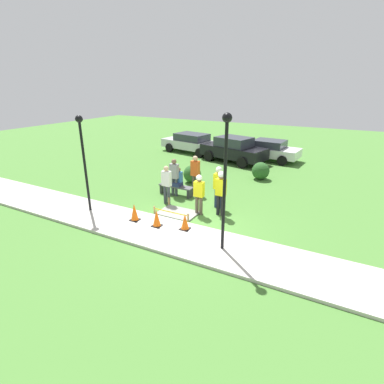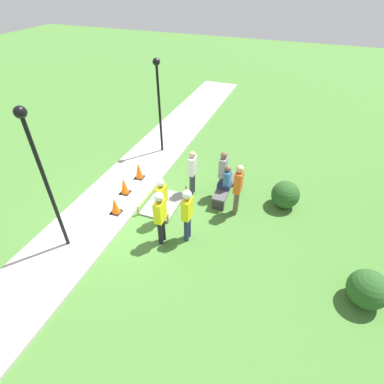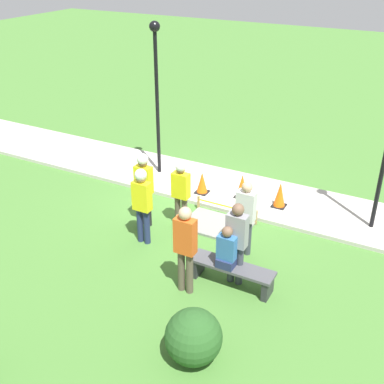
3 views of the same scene
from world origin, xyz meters
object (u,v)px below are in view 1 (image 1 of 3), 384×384
Objects in this scene: bystander_in_white_shirt at (174,175)px; lamppost_near at (225,165)px; bystander_in_orange_shirt at (195,172)px; bystander_in_gray_shirt at (167,183)px; worker_supervisor at (218,183)px; traffic_cone_sidewalk_edge at (185,222)px; parked_car_black at (234,149)px; worker_assistant at (221,189)px; parked_car_silver at (192,143)px; park_bench at (176,188)px; traffic_cone_near_patch at (134,212)px; parked_car_white at (269,150)px; traffic_cone_far_patch at (157,218)px; worker_trainee at (199,191)px; lamppost_far at (83,150)px; person_seated_on_bench at (178,179)px.

lamppost_near reaches higher than bystander_in_white_shirt.
lamppost_near is (3.20, -4.22, 1.75)m from bystander_in_orange_shirt.
worker_supervisor is at bearing 17.21° from bystander_in_gray_shirt.
bystander_in_white_shirt is (-2.39, 0.36, -0.07)m from worker_supervisor.
parked_car_black reaches higher than traffic_cone_sidewalk_edge.
parked_car_black is at bearing 106.49° from worker_supervisor.
worker_assistant is 11.63m from parked_car_silver.
park_bench is 0.36× the size of parked_car_black.
parked_car_silver is (-3.74, 8.62, -0.26)m from bystander_in_white_shirt.
traffic_cone_near_patch is 0.14× the size of parked_car_black.
park_bench is 0.41× the size of parked_car_white.
traffic_cone_near_patch is at bearing 179.11° from traffic_cone_far_patch.
parked_car_black is (0.09, 7.40, -0.16)m from bystander_in_white_shirt.
bystander_in_white_shirt reaches higher than traffic_cone_far_patch.
bystander_in_orange_shirt is at bearing -49.86° from parked_car_silver.
parked_car_black is at bearing 109.37° from lamppost_near.
park_bench is at bearing 157.73° from worker_assistant.
traffic_cone_sidewalk_edge is at bearing -64.17° from parked_car_black.
bystander_in_orange_shirt is at bearing 43.74° from bystander_in_white_shirt.
worker_trainee is (-0.26, 1.59, 0.59)m from traffic_cone_sidewalk_edge.
traffic_cone_near_patch is at bearing -91.27° from bystander_in_gray_shirt.
parked_car_black is (2.14, 10.70, -1.75)m from lamppost_far.
worker_trainee reaches higher than parked_car_white.
bystander_in_orange_shirt is (-2.04, 1.71, -0.04)m from worker_assistant.
worker_supervisor is 0.48× the size of lamppost_far.
bystander_in_white_shirt reaches higher than worker_trainee.
bystander_in_white_shirt reaches higher than park_bench.
lamppost_near is at bearing -48.11° from worker_trainee.
parked_car_silver is at bearing 113.87° from park_bench.
parked_car_black reaches higher than park_bench.
person_seated_on_bench is at bearing 55.44° from bystander_in_white_shirt.
traffic_cone_sidewalk_edge is 1.71m from worker_trainee.
traffic_cone_sidewalk_edge is 3.01m from lamppost_near.
traffic_cone_sidewalk_edge is 2.12m from worker_assistant.
worker_supervisor reaches higher than bystander_in_white_shirt.
parked_car_white is at bearing 77.65° from person_seated_on_bench.
bystander_in_orange_shirt is (-1.51, 3.64, 0.68)m from traffic_cone_sidewalk_edge.
traffic_cone_sidewalk_edge is 0.33× the size of bystander_in_white_shirt.
park_bench is 9.16m from parked_car_white.
person_seated_on_bench is 5.67m from lamppost_near.
traffic_cone_near_patch is at bearing -172.85° from traffic_cone_sidewalk_edge.
park_bench is (-1.20, 3.33, -0.09)m from traffic_cone_far_patch.
bystander_in_white_shirt is at bearing -99.07° from park_bench.
bystander_in_orange_shirt is 1.79m from bystander_in_gray_shirt.
traffic_cone_near_patch is 3.99m from bystander_in_orange_shirt.
lamppost_near is at bearing -64.01° from worker_supervisor.
parked_car_silver is at bearing 108.41° from traffic_cone_near_patch.
parked_car_white is at bearing 94.08° from worker_assistant.
worker_supervisor is 10.87m from parked_car_silver.
parked_car_silver is (-3.86, 8.45, -0.06)m from person_seated_on_bench.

